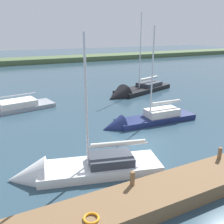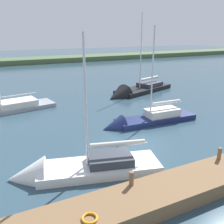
# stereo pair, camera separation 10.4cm
# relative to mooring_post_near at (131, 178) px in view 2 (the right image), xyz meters

# --- Properties ---
(ground_plane) EXTENTS (200.00, 200.00, 0.00)m
(ground_plane) POSITION_rel_mooring_post_near_xyz_m (-3.48, -4.94, -1.11)
(ground_plane) COLOR #2D4756
(far_shoreline) EXTENTS (180.00, 8.00, 2.40)m
(far_shoreline) POSITION_rel_mooring_post_near_xyz_m (-3.48, -57.65, -1.11)
(far_shoreline) COLOR #4C603D
(far_shoreline) RESTS_ON ground_plane
(dock_pier) EXTENTS (23.20, 2.29, 0.76)m
(dock_pier) POSITION_rel_mooring_post_near_xyz_m (-3.48, 0.80, -0.73)
(dock_pier) COLOR brown
(dock_pier) RESTS_ON ground_plane
(mooring_post_near) EXTENTS (0.22, 0.22, 0.70)m
(mooring_post_near) POSITION_rel_mooring_post_near_xyz_m (0.00, 0.00, 0.00)
(mooring_post_near) COLOR brown
(mooring_post_near) RESTS_ON dock_pier
(mooring_post_far) EXTENTS (0.22, 0.22, 0.68)m
(mooring_post_far) POSITION_rel_mooring_post_near_xyz_m (-5.80, 0.00, -0.01)
(mooring_post_far) COLOR brown
(mooring_post_far) RESTS_ON dock_pier
(life_ring_buoy) EXTENTS (0.66, 0.66, 0.10)m
(life_ring_buoy) POSITION_rel_mooring_post_near_xyz_m (2.61, 1.26, -0.30)
(life_ring_buoy) COLOR orange
(life_ring_buoy) RESTS_ON dock_pier
(sailboat_near_dock) EXTENTS (11.09, 6.17, 11.28)m
(sailboat_near_dock) POSITION_rel_mooring_post_near_xyz_m (-11.11, -18.25, -0.99)
(sailboat_near_dock) COLOR black
(sailboat_near_dock) RESTS_ON ground_plane
(sailboat_far_right) EXTENTS (8.77, 4.36, 8.75)m
(sailboat_far_right) POSITION_rel_mooring_post_near_xyz_m (1.88, -3.30, -0.94)
(sailboat_far_right) COLOR white
(sailboat_far_right) RESTS_ON ground_plane
(sailboat_behind_pier) EXTENTS (8.84, 2.40, 9.13)m
(sailboat_behind_pier) POSITION_rel_mooring_post_near_xyz_m (-6.26, -8.41, -0.94)
(sailboat_behind_pier) COLOR navy
(sailboat_behind_pier) RESTS_ON ground_plane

